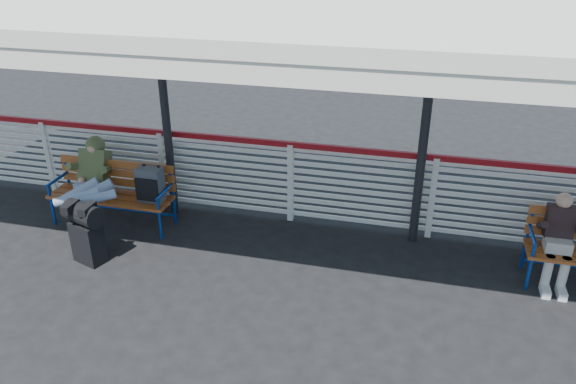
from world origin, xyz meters
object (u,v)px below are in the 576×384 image
(luggage_stack, at_px, (86,230))
(companion_person, at_px, (558,240))
(bench_left, at_px, (126,187))
(traveler_man, at_px, (89,187))

(luggage_stack, distance_m, companion_person, 5.84)
(bench_left, bearing_deg, companion_person, -0.49)
(bench_left, distance_m, companion_person, 5.73)
(traveler_man, bearing_deg, bench_left, 42.10)
(companion_person, bearing_deg, traveler_man, -177.26)
(bench_left, xyz_separation_m, companion_person, (5.73, -0.05, -0.01))
(traveler_man, height_order, companion_person, traveler_man)
(luggage_stack, bearing_deg, bench_left, 107.39)
(luggage_stack, bearing_deg, companion_person, 28.84)
(bench_left, bearing_deg, luggage_stack, -91.80)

